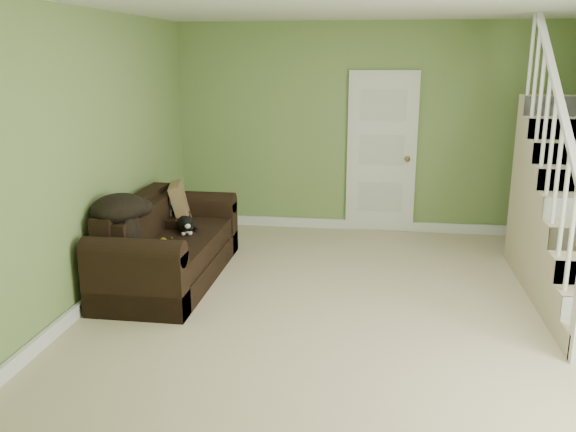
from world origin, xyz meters
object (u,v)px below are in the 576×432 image
(sofa, at_px, (166,249))
(side_table, at_px, (165,238))
(cat, at_px, (185,225))
(banana, at_px, (164,241))

(sofa, xyz_separation_m, side_table, (-0.18, 0.47, -0.04))
(cat, bearing_deg, banana, -126.31)
(sofa, relative_size, cat, 4.49)
(side_table, relative_size, banana, 4.01)
(sofa, height_order, side_table, sofa)
(sofa, height_order, banana, sofa)
(side_table, bearing_deg, banana, -70.72)
(sofa, distance_m, banana, 0.29)
(side_table, xyz_separation_m, cat, (0.33, -0.32, 0.26))
(sofa, bearing_deg, banana, -73.54)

